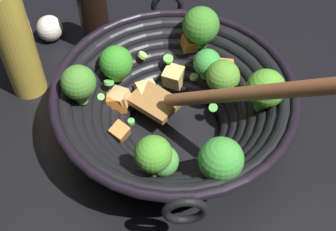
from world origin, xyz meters
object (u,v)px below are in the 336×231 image
soy_sauce_bottle (93,13)px  cooking_oil_bottle (14,39)px  garlic_bulb (50,28)px  wok (176,104)px

soy_sauce_bottle → cooking_oil_bottle: (0.01, -0.15, 0.03)m
cooking_oil_bottle → soy_sauce_bottle: bearing=93.7°
garlic_bulb → wok: bearing=4.6°
cooking_oil_bottle → garlic_bulb: cooking_oil_bottle is taller
cooking_oil_bottle → garlic_bulb: 0.15m
cooking_oil_bottle → garlic_bulb: size_ratio=5.53×
soy_sauce_bottle → wok: bearing=-6.8°
soy_sauce_bottle → cooking_oil_bottle: cooking_oil_bottle is taller
wok → soy_sauce_bottle: size_ratio=2.20×
soy_sauce_bottle → cooking_oil_bottle: bearing=-86.3°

